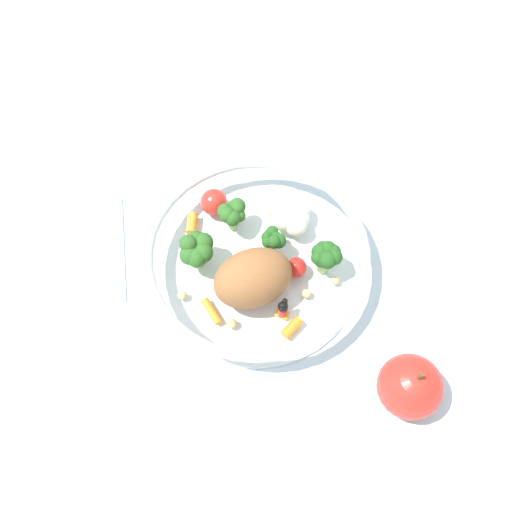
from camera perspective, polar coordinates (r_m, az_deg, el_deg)
ground_plane at (r=0.67m, az=-0.83°, el=-1.48°), size 2.40×2.40×0.00m
food_container at (r=0.65m, az=0.07°, el=0.08°), size 0.26×0.26×0.08m
loose_apple at (r=0.61m, az=15.61°, el=-12.86°), size 0.07×0.07×0.08m
folded_napkin at (r=0.71m, az=-17.65°, el=0.40°), size 0.15×0.11×0.01m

